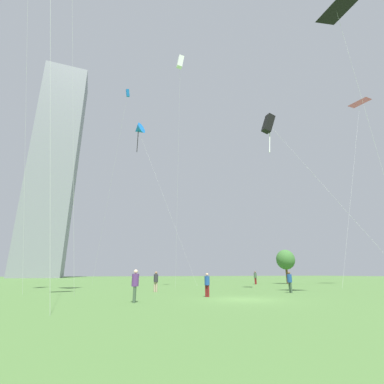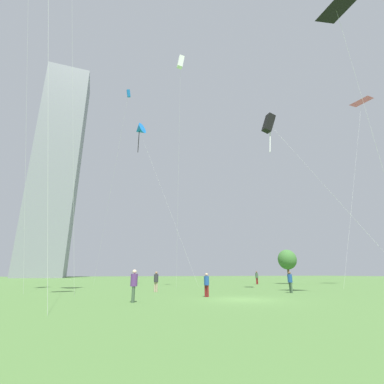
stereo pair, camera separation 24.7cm
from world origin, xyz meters
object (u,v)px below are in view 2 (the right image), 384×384
at_px(kite_flying_0, 336,10).
at_px(kite_flying_6, 128,96).
at_px(person_standing_0, 156,280).
at_px(kite_flying_3, 139,130).
at_px(person_standing_4, 290,280).
at_px(kite_flying_8, 361,102).
at_px(kite_flying_2, 181,63).
at_px(person_standing_1, 134,283).
at_px(person_standing_2, 257,277).
at_px(park_tree_0, 287,260).
at_px(distant_highrise_0, 57,167).
at_px(kite_flying_4, 269,124).
at_px(person_standing_3, 207,283).

distance_m(kite_flying_0, kite_flying_6, 26.75).
distance_m(person_standing_0, kite_flying_3, 23.85).
xyz_separation_m(kite_flying_3, kite_flying_6, (-2.10, -2.19, 3.97)).
height_order(person_standing_4, kite_flying_8, kite_flying_8).
distance_m(kite_flying_0, kite_flying_2, 17.99).
xyz_separation_m(person_standing_1, kite_flying_0, (14.13, -4.46, 20.63)).
distance_m(kite_flying_0, kite_flying_8, 22.34).
distance_m(person_standing_2, person_standing_4, 18.42).
bearing_deg(kite_flying_0, person_standing_0, 130.92).
relative_size(person_standing_0, park_tree_0, 0.33).
xyz_separation_m(kite_flying_2, kite_flying_3, (-3.57, 9.51, -5.00)).
bearing_deg(park_tree_0, distant_highrise_0, 121.90).
distance_m(person_standing_4, kite_flying_6, 31.66).
xyz_separation_m(person_standing_1, park_tree_0, (26.08, 20.39, 2.59)).
xyz_separation_m(person_standing_0, kite_flying_4, (10.78, -3.47, 15.75)).
distance_m(kite_flying_0, kite_flying_4, 10.66).
bearing_deg(kite_flying_0, person_standing_3, 142.82).
bearing_deg(kite_flying_6, distant_highrise_0, 105.17).
relative_size(person_standing_0, kite_flying_3, 0.08).
relative_size(kite_flying_4, kite_flying_8, 0.68).
bearing_deg(kite_flying_3, kite_flying_0, -63.20).
bearing_deg(park_tree_0, kite_flying_6, -174.13).
bearing_deg(kite_flying_8, park_tree_0, 116.51).
distance_m(person_standing_3, kite_flying_0, 23.51).
bearing_deg(person_standing_1, person_standing_4, -62.21).
height_order(kite_flying_0, kite_flying_8, kite_flying_8).
bearing_deg(kite_flying_0, kite_flying_6, 123.02).
height_order(person_standing_0, kite_flying_2, kite_flying_2).
relative_size(kite_flying_0, kite_flying_6, 0.83).
bearing_deg(kite_flying_3, person_standing_2, 2.49).
height_order(person_standing_2, kite_flying_8, kite_flying_8).
height_order(person_standing_2, person_standing_3, person_standing_2).
bearing_deg(kite_flying_4, person_standing_4, -101.79).
distance_m(kite_flying_2, kite_flying_3, 11.32).
height_order(kite_flying_0, kite_flying_6, kite_flying_6).
bearing_deg(kite_flying_2, park_tree_0, 25.88).
bearing_deg(person_standing_0, kite_flying_6, 129.91).
xyz_separation_m(person_standing_3, kite_flying_2, (0.11, 8.13, 26.00)).
relative_size(kite_flying_3, kite_flying_6, 0.86).
bearing_deg(kite_flying_6, kite_flying_2, -52.23).
distance_m(kite_flying_6, kite_flying_8, 33.93).
height_order(person_standing_2, kite_flying_6, kite_flying_6).
height_order(person_standing_3, kite_flying_4, kite_flying_4).
relative_size(park_tree_0, distant_highrise_0, 0.06).
height_order(person_standing_2, kite_flying_3, kite_flying_3).
bearing_deg(kite_flying_0, person_standing_1, 162.47).
relative_size(kite_flying_2, kite_flying_6, 1.04).
height_order(kite_flying_3, kite_flying_4, kite_flying_3).
bearing_deg(park_tree_0, person_standing_4, -127.13).
relative_size(person_standing_1, kite_flying_8, 0.07).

